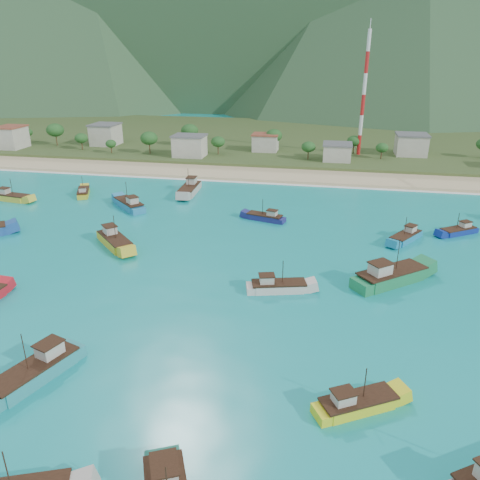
% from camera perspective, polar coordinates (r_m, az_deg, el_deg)
% --- Properties ---
extents(ground, '(600.00, 600.00, 0.00)m').
position_cam_1_polar(ground, '(71.88, -4.90, -7.36)').
color(ground, '#0C8B87').
rests_on(ground, ground).
extents(beach, '(400.00, 18.00, 1.20)m').
position_cam_1_polar(beach, '(144.55, 3.65, 7.90)').
color(beach, beige).
rests_on(beach, ground).
extents(land, '(400.00, 110.00, 2.40)m').
position_cam_1_polar(land, '(203.91, 6.00, 11.98)').
color(land, '#385123').
rests_on(land, ground).
extents(surf_line, '(400.00, 2.50, 0.08)m').
position_cam_1_polar(surf_line, '(135.44, 3.11, 6.94)').
color(surf_line, white).
rests_on(surf_line, ground).
extents(village, '(216.14, 26.95, 7.57)m').
position_cam_1_polar(village, '(166.56, 2.96, 11.52)').
color(village, beige).
rests_on(village, ground).
extents(vegetation, '(274.23, 26.06, 9.18)m').
position_cam_1_polar(vegetation, '(167.89, 4.05, 11.72)').
color(vegetation, '#235623').
rests_on(vegetation, ground).
extents(radio_tower, '(1.20, 1.20, 40.24)m').
position_cam_1_polar(radio_tower, '(168.84, 14.86, 16.77)').
color(radio_tower, red).
rests_on(radio_tower, ground).
extents(boat_1, '(4.26, 12.67, 7.40)m').
position_cam_1_polar(boat_1, '(125.79, -6.15, 6.11)').
color(boat_1, '#B2ABA1').
rests_on(boat_1, ground).
extents(boat_4, '(7.14, 12.22, 6.93)m').
position_cam_1_polar(boat_4, '(60.69, -23.57, -14.54)').
color(boat_4, teal).
rests_on(boat_4, ground).
extents(boat_5, '(6.09, 9.25, 5.29)m').
position_cam_1_polar(boat_5, '(130.20, -18.54, 5.46)').
color(boat_5, gold).
rests_on(boat_5, ground).
extents(boat_8, '(7.53, 9.36, 5.55)m').
position_cam_1_polar(boat_8, '(99.01, 19.53, 0.27)').
color(boat_8, '#177FAE').
rests_on(boat_8, ground).
extents(boat_11, '(10.67, 10.25, 6.75)m').
position_cam_1_polar(boat_11, '(115.80, -13.35, 4.17)').
color(boat_11, teal).
rests_on(boat_11, ground).
extents(boat_12, '(9.96, 5.19, 5.65)m').
position_cam_1_polar(boat_12, '(74.26, 4.60, -5.77)').
color(boat_12, silver).
rests_on(boat_12, ground).
extents(boat_15, '(13.08, 11.70, 8.03)m').
position_cam_1_polar(boat_15, '(80.11, 17.86, -4.32)').
color(boat_15, '#197D4A').
rests_on(boat_15, ground).
extents(boat_16, '(10.63, 10.63, 6.86)m').
position_cam_1_polar(boat_16, '(94.01, -15.04, -0.18)').
color(boat_16, gold).
rests_on(boat_16, ground).
extents(boat_20, '(9.44, 7.01, 5.50)m').
position_cam_1_polar(boat_20, '(53.63, 14.02, -18.91)').
color(boat_20, yellow).
rests_on(boat_20, ground).
extents(boat_21, '(8.55, 6.88, 5.07)m').
position_cam_1_polar(boat_21, '(106.84, 25.09, 0.95)').
color(boat_21, navy).
rests_on(boat_21, ground).
extents(boat_22, '(9.25, 4.89, 5.24)m').
position_cam_1_polar(boat_22, '(104.81, 3.10, 2.71)').
color(boat_22, navy).
rests_on(boat_22, ground).
extents(boat_24, '(10.65, 4.52, 6.10)m').
position_cam_1_polar(boat_24, '(132.35, -26.13, 4.66)').
color(boat_24, gold).
rests_on(boat_24, ground).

